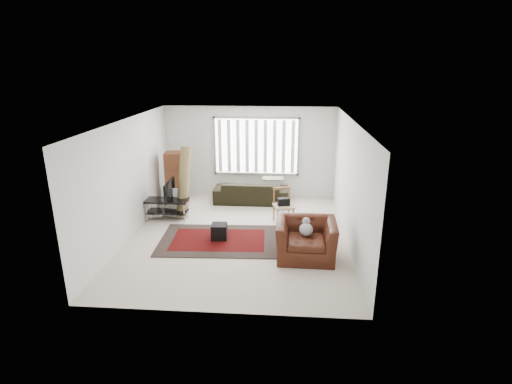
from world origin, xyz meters
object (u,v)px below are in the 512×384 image
armchair (306,237)px  side_chair (283,204)px  moving_boxes (176,181)px  tv_stand (167,205)px  sofa (251,189)px

armchair → side_chair: bearing=105.8°
moving_boxes → armchair: 4.58m
side_chair → armchair: 1.93m
tv_stand → sofa: (2.04, 1.50, 0.02)m
tv_stand → sofa: 2.54m
tv_stand → armchair: size_ratio=0.86×
side_chair → armchair: size_ratio=0.70×
moving_boxes → side_chair: size_ratio=1.74×
moving_boxes → sofa: 2.15m
tv_stand → armchair: bearing=-28.1°
sofa → armchair: 3.65m
sofa → armchair: bearing=113.1°
side_chair → armchair: armchair is taller
moving_boxes → sofa: (2.09, 0.42, -0.30)m
sofa → armchair: armchair is taller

